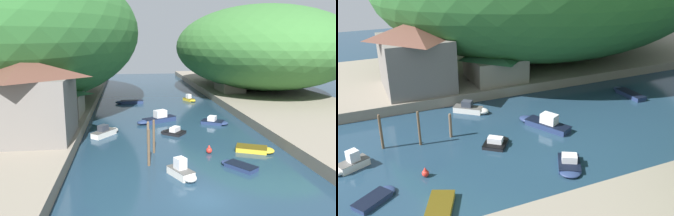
# 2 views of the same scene
# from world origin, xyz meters

# --- Properties ---
(water_surface) EXTENTS (130.00, 130.00, 0.00)m
(water_surface) POSITION_xyz_m (0.00, 30.00, 0.00)
(water_surface) COLOR #1E384C
(water_surface) RESTS_ON ground
(left_bank) EXTENTS (22.00, 120.00, 1.29)m
(left_bank) POSITION_xyz_m (-22.28, 30.00, 0.64)
(left_bank) COLOR gray
(left_bank) RESTS_ON ground
(right_bank) EXTENTS (22.00, 120.00, 1.29)m
(right_bank) POSITION_xyz_m (22.28, 30.00, 0.64)
(right_bank) COLOR gray
(right_bank) RESTS_ON ground
(hillside_left) EXTENTS (40.12, 56.17, 23.83)m
(hillside_left) POSITION_xyz_m (-23.38, 37.55, 13.21)
(hillside_left) COLOR #2D662D
(hillside_left) RESTS_ON left_bank
(hillside_right) EXTENTS (35.65, 49.91, 18.03)m
(hillside_right) POSITION_xyz_m (23.38, 48.07, 10.30)
(hillside_right) COLOR #387033
(hillside_right) RESTS_ON right_bank
(waterfront_building) EXTENTS (10.08, 8.97, 8.70)m
(waterfront_building) POSITION_xyz_m (-16.37, 13.79, 5.76)
(waterfront_building) COLOR slate
(waterfront_building) RESTS_ON left_bank
(boathouse_shed) EXTENTS (7.80, 7.72, 4.22)m
(boathouse_shed) POSITION_xyz_m (-15.63, 24.51, 3.46)
(boathouse_shed) COLOR gray
(boathouse_shed) RESTS_ON left_bank
(right_bank_cottage) EXTENTS (4.99, 8.01, 4.68)m
(right_bank_cottage) POSITION_xyz_m (16.08, 44.30, 3.72)
(right_bank_cottage) COLOR gray
(right_bank_cottage) RESTS_ON right_bank
(boat_navy_launch) EXTENTS (3.30, 3.81, 0.43)m
(boat_navy_launch) POSITION_xyz_m (4.56, 5.95, 0.21)
(boat_navy_launch) COLOR navy
(boat_navy_launch) RESTS_ON water_surface
(boat_yellow_tender) EXTENTS (6.32, 4.34, 1.73)m
(boat_yellow_tender) POSITION_xyz_m (-1.46, 24.35, 0.51)
(boat_yellow_tender) COLOR navy
(boat_yellow_tender) RESTS_ON water_surface
(boat_near_quay) EXTENTS (5.34, 1.59, 0.57)m
(boat_near_quay) POSITION_xyz_m (-5.33, 39.50, 0.28)
(boat_near_quay) COLOR navy
(boat_near_quay) RESTS_ON water_surface
(boat_moored_right) EXTENTS (3.67, 3.50, 0.96)m
(boat_moored_right) POSITION_xyz_m (0.07, 18.06, 0.29)
(boat_moored_right) COLOR black
(boat_moored_right) RESTS_ON water_surface
(boat_red_skiff) EXTENTS (2.37, 3.42, 1.35)m
(boat_red_skiff) POSITION_xyz_m (6.73, 40.45, 0.40)
(boat_red_skiff) COLOR gold
(boat_red_skiff) RESTS_ON water_surface
(boat_far_right_bank) EXTENTS (2.57, 3.56, 1.72)m
(boat_far_right_bank) POSITION_xyz_m (-0.99, 4.31, 0.52)
(boat_far_right_bank) COLOR silver
(boat_far_right_bank) RESTS_ON water_surface
(boat_mid_channel) EXTENTS (3.64, 4.14, 1.48)m
(boat_mid_channel) POSITION_xyz_m (-8.40, 18.41, 0.47)
(boat_mid_channel) COLOR silver
(boat_mid_channel) RESTS_ON water_surface
(boat_open_rowboat) EXTENTS (4.26, 3.54, 1.11)m
(boat_open_rowboat) POSITION_xyz_m (6.89, 22.33, 0.34)
(boat_open_rowboat) COLOR navy
(boat_open_rowboat) RESTS_ON water_surface
(boat_cabin_cruiser) EXTENTS (4.43, 3.31, 0.53)m
(boat_cabin_cruiser) POSITION_xyz_m (8.10, 10.05, 0.26)
(boat_cabin_cruiser) COLOR gold
(boat_cabin_cruiser) RESTS_ON water_surface
(mooring_post_nearest) EXTENTS (0.27, 0.27, 3.70)m
(mooring_post_nearest) POSITION_xyz_m (-3.74, 7.50, 1.86)
(mooring_post_nearest) COLOR brown
(mooring_post_nearest) RESTS_ON water_surface
(mooring_post_second) EXTENTS (0.25, 0.25, 3.69)m
(mooring_post_second) POSITION_xyz_m (-2.95, 11.05, 1.86)
(mooring_post_second) COLOR brown
(mooring_post_second) RESTS_ON water_surface
(mooring_post_middle) EXTENTS (0.31, 0.31, 2.69)m
(mooring_post_middle) POSITION_xyz_m (-3.34, 14.35, 1.35)
(mooring_post_middle) COLOR brown
(mooring_post_middle) RESTS_ON water_surface
(channel_buoy_near) EXTENTS (0.63, 0.63, 0.94)m
(channel_buoy_near) POSITION_xyz_m (2.90, 10.21, 0.37)
(channel_buoy_near) COLOR red
(channel_buoy_near) RESTS_ON water_surface
(person_on_quay) EXTENTS (0.25, 0.40, 1.69)m
(person_on_quay) POSITION_xyz_m (-13.35, 18.21, 2.27)
(person_on_quay) COLOR #282D3D
(person_on_quay) RESTS_ON left_bank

